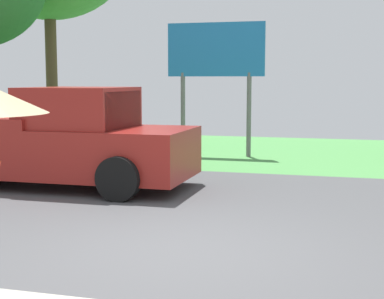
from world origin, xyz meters
TOP-DOWN VIEW (x-y plane):
  - ground_plane at (0.00, 2.95)m, footprint 40.00×22.00m
  - pickup_truck at (-3.47, 3.52)m, footprint 5.20×2.28m
  - roadside_billboard at (-1.61, 8.70)m, footprint 2.60×0.12m

SIDE VIEW (x-z plane):
  - ground_plane at x=0.00m, z-range -0.15..0.05m
  - pickup_truck at x=-3.47m, z-range -0.07..1.81m
  - roadside_billboard at x=-1.61m, z-range 0.80..4.30m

